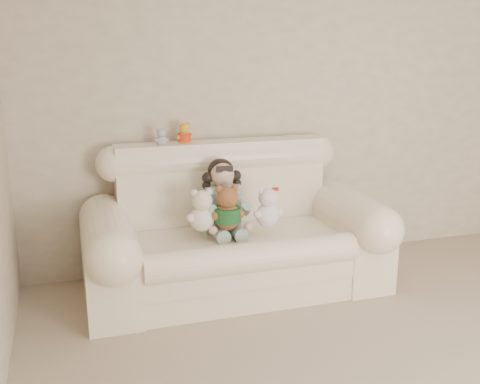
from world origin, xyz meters
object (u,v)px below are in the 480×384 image
seated_child (222,195)px  cream_teddy (202,206)px  brown_teddy (227,203)px  sofa (236,221)px  white_cat (268,203)px

seated_child → cream_teddy: 0.26m
brown_teddy → sofa: bearing=74.1°
white_cat → cream_teddy: size_ratio=0.97×
sofa → seated_child: size_ratio=3.94×
seated_child → white_cat: 0.34m
sofa → cream_teddy: sofa is taller
seated_child → white_cat: (0.26, -0.21, -0.02)m
brown_teddy → cream_teddy: bearing=-164.3°
brown_teddy → cream_teddy: size_ratio=1.07×
seated_child → cream_teddy: seated_child is taller
brown_teddy → seated_child: bearing=107.5°
seated_child → cream_teddy: (-0.19, -0.17, -0.02)m
sofa → white_cat: 0.28m
sofa → white_cat: bearing=-35.6°
sofa → brown_teddy: size_ratio=5.73×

